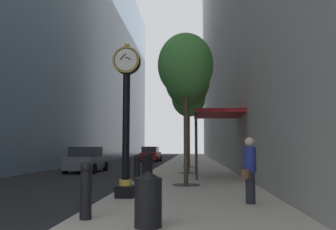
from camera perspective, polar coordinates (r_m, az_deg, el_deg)
ground_plane at (r=31.23m, az=-0.88°, el=-8.31°), size 110.00×110.00×0.00m
sidewalk_right at (r=34.12m, az=3.90°, el=-7.92°), size 5.15×80.00×0.14m
building_block_left at (r=39.16m, az=-18.81°, el=13.66°), size 9.00×80.00×28.35m
street_clock at (r=10.70m, az=-6.88°, el=0.68°), size 0.84×0.55×4.74m
bollard_nearest at (r=7.66m, az=-13.30°, el=-11.68°), size 0.26×0.26×1.21m
bollard_third at (r=12.04m, az=-6.83°, el=-9.40°), size 0.26×0.26×1.21m
bollard_fourth at (r=14.27m, az=-5.11°, el=-8.77°), size 0.26×0.26×1.21m
bollard_fifth at (r=16.50m, az=-3.86°, el=-8.31°), size 0.26×0.26×1.21m
bollard_sixth at (r=18.75m, az=-2.92°, el=-7.95°), size 0.26×0.26×1.21m
street_tree_near at (r=14.36m, az=2.90°, el=8.06°), size 2.28×2.28×6.16m
street_tree_mid_near at (r=20.66m, az=3.22°, el=5.52°), size 2.63×2.63×6.92m
street_tree_mid_far at (r=26.89m, az=3.40°, el=2.85°), size 2.61×2.61×6.84m
trash_bin at (r=6.76m, az=-3.26°, el=-13.48°), size 0.53×0.53×1.05m
pedestrian_walking at (r=9.67m, az=13.28°, el=-8.50°), size 0.50×0.52×1.77m
storefront_awning at (r=17.88m, az=8.05°, el=0.02°), size 2.40×3.60×3.30m
car_red_near at (r=39.97m, az=-2.88°, el=-6.46°), size 2.20×4.64×1.70m
car_grey_mid at (r=23.65m, az=-13.24°, el=-7.18°), size 2.09×4.06×1.66m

